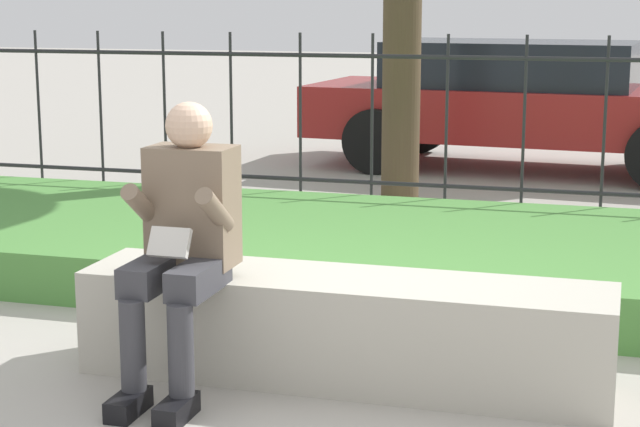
# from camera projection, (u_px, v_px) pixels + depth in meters

# --- Properties ---
(ground_plane) EXTENTS (60.00, 60.00, 0.00)m
(ground_plane) POSITION_uv_depth(u_px,v_px,m) (313.00, 376.00, 4.98)
(ground_plane) COLOR #A8A399
(stone_bench) EXTENTS (2.43, 0.53, 0.49)m
(stone_bench) POSITION_uv_depth(u_px,v_px,m) (343.00, 334.00, 4.90)
(stone_bench) COLOR #B7B2A3
(stone_bench) RESTS_ON ground_plane
(person_seated_reader) EXTENTS (0.42, 0.73, 1.29)m
(person_seated_reader) POSITION_uv_depth(u_px,v_px,m) (183.00, 235.00, 4.69)
(person_seated_reader) COLOR black
(person_seated_reader) RESTS_ON ground_plane
(grass_berm) EXTENTS (10.86, 2.38, 0.29)m
(grass_berm) POSITION_uv_depth(u_px,v_px,m) (398.00, 254.00, 6.73)
(grass_berm) COLOR #4C893D
(grass_berm) RESTS_ON ground_plane
(iron_fence) EXTENTS (8.86, 0.03, 1.47)m
(iron_fence) POSITION_uv_depth(u_px,v_px,m) (446.00, 125.00, 8.24)
(iron_fence) COLOR #232326
(iron_fence) RESTS_ON ground_plane
(car_parked_center) EXTENTS (4.55, 2.10, 1.31)m
(car_parked_center) POSITION_uv_depth(u_px,v_px,m) (524.00, 100.00, 10.91)
(car_parked_center) COLOR maroon
(car_parked_center) RESTS_ON ground_plane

